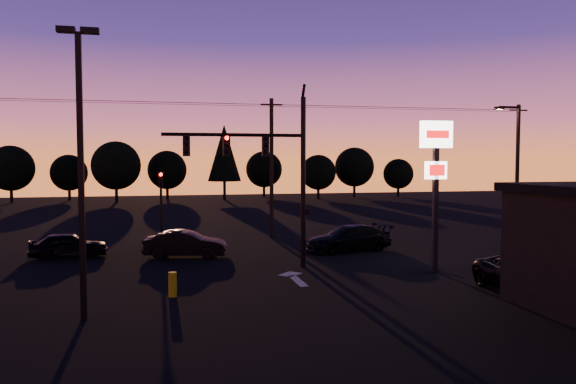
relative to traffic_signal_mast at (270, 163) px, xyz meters
name	(u,v)px	position (x,y,z in m)	size (l,w,h in m)	color
ground	(292,287)	(0.10, -3.99, -4.94)	(120.00, 120.00, 0.00)	black
lane_arrow	(294,278)	(0.60, -2.33, -4.93)	(1.20, 3.10, 0.01)	beige
traffic_signal_mast	(270,163)	(0.00, 0.00, 0.00)	(6.79, 0.52, 8.58)	black
secondary_signal	(161,198)	(-4.90, 7.49, -2.07)	(0.30, 0.31, 4.35)	black
parking_lot_light	(81,153)	(-7.40, -6.99, 0.33)	(1.25, 0.30, 9.14)	black
pylon_sign	(436,163)	(7.10, -2.49, -0.02)	(1.50, 0.28, 6.80)	black
streetlight	(516,172)	(14.01, 1.51, -0.52)	(1.55, 0.35, 8.00)	black
utility_pole_1	(272,167)	(2.10, 10.01, -0.34)	(1.40, 0.26, 9.00)	black
utility_pole_2	(517,166)	(20.10, 10.01, -0.34)	(1.40, 0.26, 9.00)	black
power_wires	(271,105)	(2.10, 10.01, 3.63)	(36.00, 1.22, 0.07)	black
bollard	(173,284)	(-4.58, -4.57, -4.48)	(0.31, 0.31, 0.92)	#A3A20A
tree_0	(11,168)	(-21.90, 46.01, -0.88)	(5.36, 5.36, 6.74)	black
tree_1	(69,173)	(-15.90, 49.01, -1.50)	(4.54, 4.54, 5.71)	black
tree_2	(116,166)	(-9.90, 44.01, -0.57)	(5.77, 5.78, 7.26)	black
tree_3	(167,170)	(-3.90, 48.01, -1.19)	(4.95, 4.95, 6.22)	black
tree_4	(224,153)	(3.10, 45.01, 0.99)	(4.18, 4.18, 9.50)	black
tree_5	(264,169)	(9.10, 50.01, -1.19)	(4.95, 4.95, 6.22)	black
tree_6	(318,172)	(15.10, 44.01, -1.50)	(4.54, 4.54, 5.71)	black
tree_7	(354,167)	(21.10, 47.01, -0.88)	(5.36, 5.36, 6.74)	black
tree_8	(398,174)	(27.10, 46.01, -1.82)	(4.12, 4.12, 5.19)	black
car_left	(69,245)	(-9.61, 5.09, -4.28)	(1.56, 3.87, 1.32)	black
car_mid	(185,244)	(-3.72, 3.89, -4.24)	(1.47, 4.22, 1.39)	black
car_right	(349,238)	(5.22, 3.84, -4.22)	(2.01, 4.95, 1.44)	black
suv_parked	(534,276)	(8.59, -7.41, -4.22)	(2.39, 5.18, 1.44)	black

